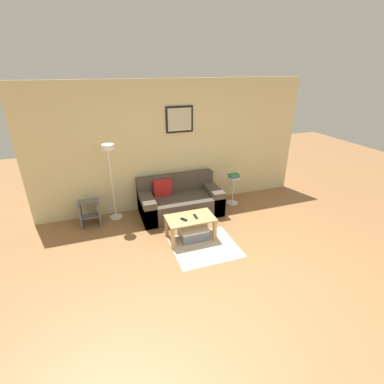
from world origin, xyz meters
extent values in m
plane|color=olive|center=(0.00, 0.00, 0.00)|extent=(16.00, 16.00, 0.00)
cube|color=beige|center=(0.00, 3.17, 1.27)|extent=(5.60, 0.06, 2.55)
cube|color=black|center=(0.10, 3.12, 1.81)|extent=(0.55, 0.02, 0.50)
cube|color=beige|center=(0.10, 3.11, 1.81)|extent=(0.48, 0.01, 0.43)
cube|color=#C1B299|center=(-0.01, 1.43, 0.00)|extent=(1.07, 0.96, 0.01)
cube|color=#4C4238|center=(-0.05, 2.67, 0.20)|extent=(1.60, 0.85, 0.39)
cube|color=#4C4238|center=(-0.05, 3.00, 0.56)|extent=(1.60, 0.20, 0.34)
cube|color=#4C4238|center=(-0.73, 2.67, 0.26)|extent=(0.24, 0.85, 0.51)
cube|color=#4C4238|center=(0.63, 2.67, 0.26)|extent=(0.24, 0.85, 0.51)
cube|color=red|center=(-0.37, 2.83, 0.55)|extent=(0.36, 0.14, 0.32)
cube|color=tan|center=(-0.15, 1.76, 0.40)|extent=(0.82, 0.48, 0.02)
cube|color=tan|center=(-0.52, 1.56, 0.19)|extent=(0.06, 0.06, 0.39)
cube|color=tan|center=(0.22, 1.56, 0.19)|extent=(0.06, 0.06, 0.39)
cube|color=tan|center=(-0.52, 1.96, 0.19)|extent=(0.06, 0.06, 0.39)
cube|color=tan|center=(0.22, 1.96, 0.19)|extent=(0.06, 0.06, 0.39)
cube|color=slate|center=(-0.11, 1.75, 0.09)|extent=(0.45, 0.36, 0.18)
cube|color=silver|center=(-0.11, 1.75, 0.19)|extent=(0.48, 0.39, 0.02)
cylinder|color=white|center=(-1.31, 2.94, 0.01)|extent=(0.24, 0.24, 0.02)
cylinder|color=white|center=(-1.31, 2.94, 0.78)|extent=(0.03, 0.03, 1.52)
cylinder|color=white|center=(-1.31, 2.80, 1.54)|extent=(0.02, 0.28, 0.02)
cylinder|color=white|center=(-1.31, 2.66, 1.51)|extent=(0.21, 0.21, 0.09)
cylinder|color=silver|center=(1.16, 2.74, 0.01)|extent=(0.25, 0.25, 0.01)
cylinder|color=silver|center=(1.16, 2.74, 0.30)|extent=(0.04, 0.04, 0.58)
cylinder|color=silver|center=(1.16, 2.74, 0.60)|extent=(0.30, 0.30, 0.02)
cube|color=#8C4C93|center=(1.18, 2.75, 0.62)|extent=(0.21, 0.15, 0.02)
cube|color=#387F4C|center=(1.17, 2.75, 0.64)|extent=(0.24, 0.17, 0.01)
cube|color=#387F4C|center=(1.16, 2.75, 0.66)|extent=(0.22, 0.19, 0.02)
cube|color=#387F4C|center=(1.17, 2.74, 0.68)|extent=(0.20, 0.14, 0.02)
cube|color=black|center=(-0.06, 1.75, 0.42)|extent=(0.04, 0.15, 0.02)
cube|color=black|center=(-0.28, 1.72, 0.41)|extent=(0.12, 0.15, 0.01)
cube|color=slate|center=(-1.94, 2.85, 0.23)|extent=(0.03, 0.37, 0.45)
cube|color=slate|center=(-1.61, 2.85, 0.23)|extent=(0.03, 0.37, 0.45)
cube|color=slate|center=(-1.77, 2.78, 0.19)|extent=(0.30, 0.17, 0.02)
cube|color=slate|center=(-1.77, 2.91, 0.44)|extent=(0.30, 0.17, 0.02)
camera|label=1|loc=(-1.48, -2.13, 2.75)|focal=26.00mm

